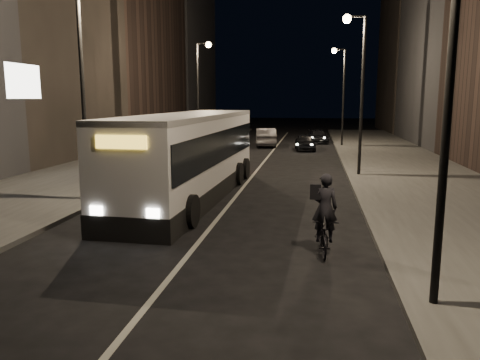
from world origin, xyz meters
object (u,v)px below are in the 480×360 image
at_px(streetlight_right_far, 341,84).
at_px(car_mid, 266,137).
at_px(streetlight_right_near, 438,26).
at_px(streetlight_left_near, 88,65).
at_px(city_bus, 191,152).
at_px(streetlight_right_mid, 358,74).
at_px(car_near, 305,142).
at_px(cyclist_on_bicycle, 324,227).
at_px(streetlight_left_far, 201,82).
at_px(car_far, 318,137).

bearing_deg(streetlight_right_far, car_mid, -176.13).
bearing_deg(streetlight_right_near, streetlight_left_near, 143.12).
distance_m(city_bus, car_mid, 21.97).
xyz_separation_m(streetlight_right_mid, streetlight_left_near, (-10.66, -8.00, 0.00)).
bearing_deg(streetlight_right_near, car_near, 95.56).
bearing_deg(cyclist_on_bicycle, car_mid, 95.79).
bearing_deg(car_near, city_bus, -108.06).
distance_m(streetlight_right_mid, streetlight_left_far, 14.62).
distance_m(cyclist_on_bicycle, car_near, 25.81).
distance_m(streetlight_right_far, car_mid, 7.77).
bearing_deg(car_mid, streetlight_left_far, 44.05).
xyz_separation_m(streetlight_right_near, cyclist_on_bicycle, (-1.80, 3.14, -4.63)).
relative_size(streetlight_right_near, streetlight_right_mid, 1.00).
bearing_deg(car_mid, streetlight_right_mid, 104.21).
relative_size(streetlight_right_near, cyclist_on_bicycle, 3.70).
height_order(streetlight_right_near, car_mid, streetlight_right_near).
distance_m(city_bus, car_far, 26.56).
bearing_deg(streetlight_right_mid, streetlight_right_near, -90.00).
height_order(streetlight_right_near, cyclist_on_bicycle, streetlight_right_near).
height_order(cyclist_on_bicycle, car_near, cyclist_on_bicycle).
distance_m(streetlight_left_near, cyclist_on_bicycle, 11.12).
height_order(streetlight_right_mid, streetlight_left_far, same).
height_order(streetlight_left_near, streetlight_left_far, same).
distance_m(cyclist_on_bicycle, car_mid, 28.78).
xyz_separation_m(cyclist_on_bicycle, car_far, (0.07, 32.47, -0.14)).
distance_m(streetlight_left_near, streetlight_left_far, 18.00).
bearing_deg(streetlight_right_near, car_mid, 101.24).
xyz_separation_m(streetlight_right_far, streetlight_left_far, (-10.66, -6.00, 0.00)).
height_order(streetlight_right_far, car_mid, streetlight_right_far).
bearing_deg(cyclist_on_bicycle, city_bus, 126.31).
xyz_separation_m(car_mid, car_far, (4.54, 4.04, -0.20)).
bearing_deg(streetlight_right_near, car_far, 92.78).
bearing_deg(car_far, streetlight_left_near, -114.99).
relative_size(cyclist_on_bicycle, car_far, 0.54).
relative_size(city_bus, car_near, 3.46).
relative_size(city_bus, car_far, 3.21).
bearing_deg(streetlight_left_far, streetlight_left_near, -90.00).
height_order(city_bus, car_mid, city_bus).
bearing_deg(streetlight_right_mid, city_bus, -138.41).
bearing_deg(cyclist_on_bicycle, streetlight_left_far, 108.05).
bearing_deg(streetlight_left_near, streetlight_left_far, 90.00).
bearing_deg(streetlight_right_mid, cyclist_on_bicycle, -97.96).
height_order(streetlight_right_far, city_bus, streetlight_right_far).
relative_size(streetlight_left_near, car_near, 2.16).
height_order(streetlight_right_near, streetlight_left_near, same).
bearing_deg(streetlight_right_far, streetlight_left_near, -113.96).
relative_size(streetlight_left_near, car_mid, 1.69).
xyz_separation_m(streetlight_right_far, car_far, (-1.73, 3.61, -4.77)).
bearing_deg(cyclist_on_bicycle, car_near, 89.11).
bearing_deg(streetlight_left_near, cyclist_on_bicycle, -28.72).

